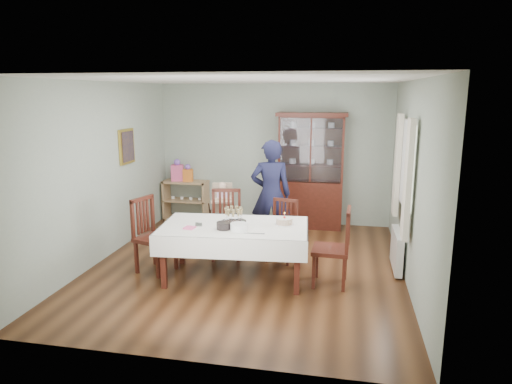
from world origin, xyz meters
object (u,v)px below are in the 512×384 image
(chair_end_right, at_px, (332,262))
(gift_bag_orange, at_px, (188,174))
(chair_far_left, at_px, (226,238))
(champagne_tray, at_px, (234,218))
(woman, at_px, (271,194))
(chair_far_right, at_px, (281,243))
(high_chair, at_px, (223,218))
(chair_end_left, at_px, (155,250))
(dining_table, at_px, (235,251))
(gift_bag_pink, at_px, (177,171))
(china_cabinet, at_px, (311,169))
(birthday_cake, at_px, (284,222))
(sideboard, at_px, (186,200))

(chair_end_right, distance_m, gift_bag_orange, 4.02)
(chair_far_left, relative_size, champagne_tray, 3.00)
(woman, xyz_separation_m, gift_bag_orange, (-1.89, 1.32, 0.05))
(chair_end_right, height_order, champagne_tray, chair_end_right)
(chair_far_right, distance_m, high_chair, 1.35)
(chair_far_left, bearing_deg, chair_end_left, -150.11)
(dining_table, relative_size, woman, 1.16)
(woman, xyz_separation_m, gift_bag_pink, (-2.11, 1.32, 0.09))
(chair_far_left, distance_m, chair_end_right, 1.82)
(chair_end_right, height_order, woman, woman)
(champagne_tray, bearing_deg, gift_bag_pink, 124.94)
(chair_end_right, relative_size, woman, 0.59)
(champagne_tray, bearing_deg, china_cabinet, 71.21)
(chair_end_left, relative_size, birthday_cake, 4.13)
(birthday_cake, bearing_deg, chair_far_right, 100.84)
(chair_far_left, bearing_deg, gift_bag_pink, 116.76)
(champagne_tray, height_order, gift_bag_pink, gift_bag_pink)
(sideboard, relative_size, champagne_tray, 2.57)
(sideboard, height_order, champagne_tray, champagne_tray)
(champagne_tray, relative_size, birthday_cake, 1.35)
(woman, distance_m, champagne_tray, 1.28)
(chair_end_left, height_order, gift_bag_pink, gift_bag_pink)
(china_cabinet, height_order, gift_bag_pink, china_cabinet)
(china_cabinet, xyz_separation_m, high_chair, (-1.42, -1.15, -0.72))
(champagne_tray, height_order, gift_bag_orange, gift_bag_orange)
(woman, bearing_deg, chair_end_right, 116.65)
(dining_table, height_order, sideboard, sideboard)
(sideboard, bearing_deg, birthday_cake, -47.62)
(woman, bearing_deg, chair_far_right, 103.80)
(gift_bag_orange, bearing_deg, chair_far_right, -41.19)
(chair_far_left, bearing_deg, champagne_tray, -77.35)
(chair_far_left, height_order, chair_end_right, chair_end_right)
(chair_far_left, height_order, gift_bag_pink, gift_bag_pink)
(chair_far_left, bearing_deg, gift_bag_orange, 112.45)
(chair_far_left, xyz_separation_m, birthday_cake, (0.99, -0.63, 0.49))
(chair_end_left, relative_size, high_chair, 1.03)
(gift_bag_pink, bearing_deg, chair_far_right, -38.45)
(chair_far_left, xyz_separation_m, chair_end_left, (-0.86, -0.75, 0.01))
(sideboard, xyz_separation_m, chair_end_right, (3.00, -2.69, -0.09))
(sideboard, bearing_deg, china_cabinet, -0.49)
(birthday_cake, bearing_deg, gift_bag_orange, 131.79)
(china_cabinet, relative_size, champagne_tray, 6.20)
(champagne_tray, distance_m, gift_bag_pink, 3.12)
(chair_far_right, relative_size, chair_end_left, 0.87)
(dining_table, relative_size, birthday_cake, 8.05)
(chair_end_right, relative_size, gift_bag_pink, 2.40)
(dining_table, height_order, chair_end_left, chair_end_left)
(dining_table, xyz_separation_m, sideboard, (-1.67, 2.72, 0.02))
(china_cabinet, height_order, gift_bag_orange, china_cabinet)
(birthday_cake, bearing_deg, dining_table, -167.05)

